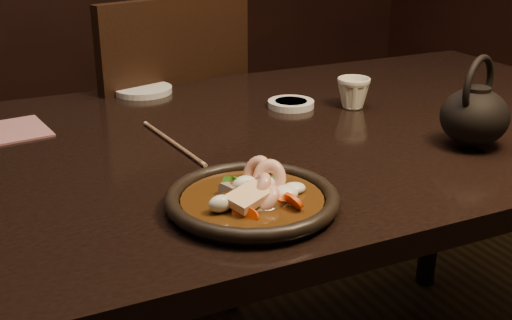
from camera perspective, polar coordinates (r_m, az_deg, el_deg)
name	(u,v)px	position (r m, az deg, el deg)	size (l,w,h in m)	color
table	(291,165)	(1.28, 3.09, -0.49)	(1.60, 0.90, 0.75)	black
chair	(155,154)	(1.79, -8.99, 0.52)	(0.56, 0.56, 0.96)	black
plate	(252,200)	(0.92, -0.33, -3.59)	(0.25, 0.25, 0.03)	black
stirfry	(256,195)	(0.92, -0.03, -3.13)	(0.16, 0.16, 0.06)	#391F0A
soy_dish	(291,104)	(1.39, 3.13, 5.01)	(0.10, 0.10, 0.01)	silver
saucer_right	(143,90)	(1.53, -10.00, 6.14)	(0.13, 0.13, 0.01)	silver
tea_cup	(353,92)	(1.39, 8.65, 6.01)	(0.07, 0.07, 0.07)	silver
chopsticks	(173,143)	(1.18, -7.41, 1.55)	(0.03, 0.27, 0.01)	tan
napkin	(6,132)	(1.32, -21.31, 2.37)	(0.15, 0.15, 0.00)	#995E60
teapot	(475,114)	(1.21, 18.89, 3.93)	(0.14, 0.12, 0.16)	black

